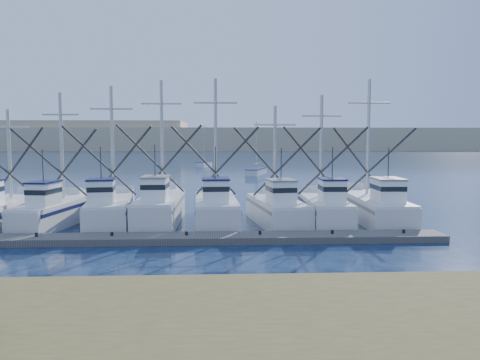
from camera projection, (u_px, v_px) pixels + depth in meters
name	position (u px, v px, depth m)	size (l,w,h in m)	color
ground	(316.00, 278.00, 18.83)	(500.00, 500.00, 0.00)	#0B1732
floating_dock	(186.00, 238.00, 25.35)	(28.29, 1.89, 0.38)	#5F5A55
dune_ridge	(226.00, 139.00, 227.30)	(360.00, 60.00, 10.00)	tan
trawler_fleet	(199.00, 209.00, 30.38)	(27.36, 9.73, 9.72)	silver
sailboat_near	(256.00, 172.00, 71.35)	(3.83, 6.93, 8.10)	silver
sailboat_far	(204.00, 164.00, 90.82)	(3.07, 5.15, 8.10)	silver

